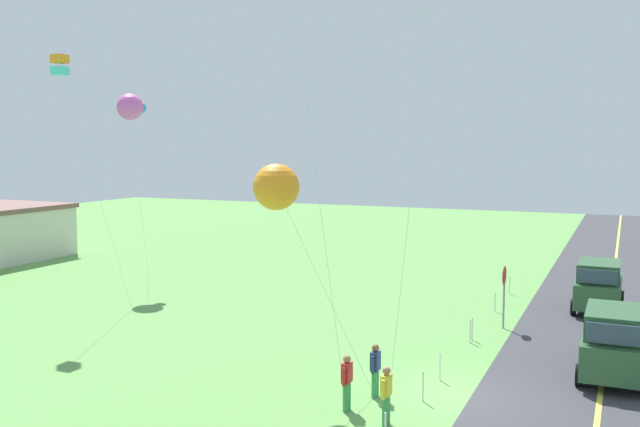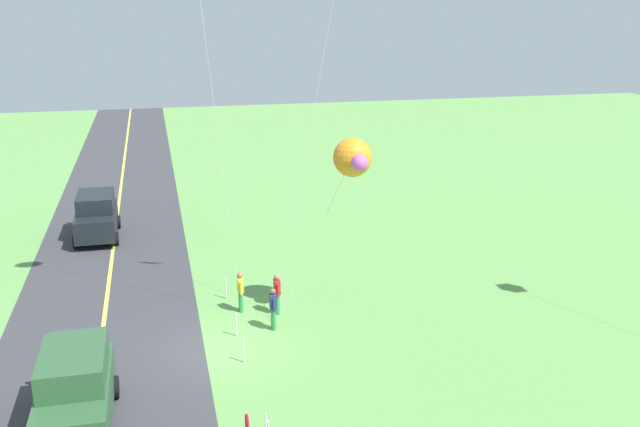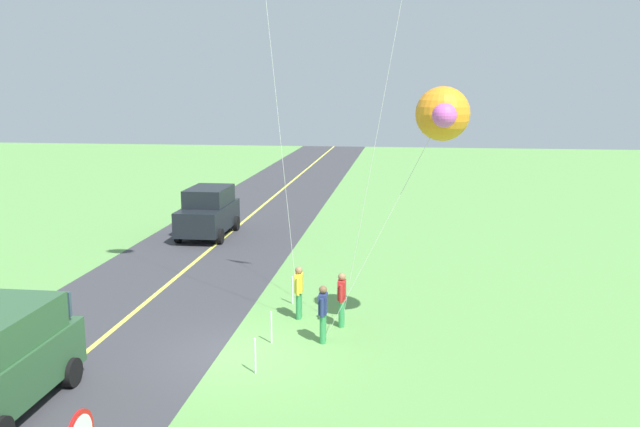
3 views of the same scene
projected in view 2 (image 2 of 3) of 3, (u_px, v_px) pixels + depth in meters
name	position (u px, v px, depth m)	size (l,w,h in m)	color
ground_plane	(220.00, 350.00, 24.37)	(120.00, 120.00, 0.10)	#60994C
asphalt_road	(99.00, 362.00, 23.47)	(120.00, 7.00, 0.00)	#38383D
road_centre_stripe	(99.00, 362.00, 23.47)	(120.00, 0.16, 0.00)	#E5E04C
car_suv_foreground	(75.00, 390.00, 19.59)	(4.40, 2.12, 2.24)	#2D5633
car_parked_west_far	(96.00, 215.00, 35.66)	(4.40, 2.12, 2.24)	black
person_adult_near	(273.00, 307.00, 25.61)	(0.58, 0.22, 1.60)	#338C4C
person_adult_companion	(240.00, 290.00, 27.11)	(0.58, 0.22, 1.60)	#338C4C
person_child_watcher	(277.00, 292.00, 26.92)	(0.58, 0.22, 1.60)	#338C4C
kite_red_low	(353.00, 158.00, 25.08)	(1.90, 3.74, 6.87)	silver
fence_post_0	(226.00, 288.00, 28.39)	(0.05, 0.05, 0.90)	silver
fence_post_1	(236.00, 324.00, 25.19)	(0.05, 0.05, 0.90)	silver
fence_post_2	(244.00, 350.00, 23.34)	(0.05, 0.05, 0.90)	silver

